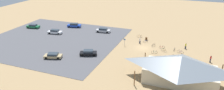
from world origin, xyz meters
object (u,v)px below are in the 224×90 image
(car_white_end_stall, at_px, (55,32))
(bicycle_red_lone_east, at_px, (162,47))
(bicycle_blue_by_bin, at_px, (146,41))
(car_black_aisle_side, at_px, (88,53))
(car_tan_inner_stall, at_px, (53,56))
(car_green_far_end, at_px, (33,26))
(bicycle_purple_edge_south, at_px, (180,52))
(bicycle_yellow_edge_north, at_px, (164,50))
(bicycle_orange_mid_cluster, at_px, (140,36))
(car_silver_mid_lot, at_px, (103,30))
(visitor_near_lot, at_px, (140,41))
(car_blue_near_entry, at_px, (74,25))
(bike_pavilion, at_px, (180,68))
(lot_sign, at_px, (124,41))
(bicycle_silver_back_row, at_px, (174,49))
(visitor_crossing_yard, at_px, (211,59))
(bicycle_green_lone_west, at_px, (174,57))
(trash_bin, at_px, (146,39))
(bicycle_teal_trailside, at_px, (154,52))
(bicycle_black_yard_center, at_px, (153,45))
(visitor_by_pavilion, at_px, (186,46))

(car_white_end_stall, bearing_deg, bicycle_red_lone_east, -179.63)
(bicycle_blue_by_bin, xyz_separation_m, car_black_aisle_side, (11.58, 14.36, 0.37))
(car_tan_inner_stall, bearing_deg, car_green_far_end, -40.48)
(bicycle_purple_edge_south, bearing_deg, bicycle_yellow_edge_north, 6.69)
(bicycle_orange_mid_cluster, xyz_separation_m, car_silver_mid_lot, (12.58, -0.57, 0.36))
(visitor_near_lot, bearing_deg, bicycle_blue_by_bin, -130.11)
(car_blue_near_entry, height_order, visitor_near_lot, visitor_near_lot)
(bike_pavilion, bearing_deg, bicycle_purple_edge_south, -86.64)
(bicycle_purple_edge_south, bearing_deg, car_white_end_stall, -2.08)
(lot_sign, relative_size, bicycle_red_lone_east, 1.46)
(bicycle_red_lone_east, bearing_deg, car_white_end_stall, 0.37)
(bicycle_silver_back_row, relative_size, car_green_far_end, 0.34)
(lot_sign, relative_size, visitor_crossing_yard, 1.22)
(bike_pavilion, distance_m, bicycle_green_lone_west, 11.48)
(bicycle_silver_back_row, bearing_deg, bike_pavilion, 98.79)
(trash_bin, xyz_separation_m, car_silver_mid_lot, (15.05, -2.11, 0.31))
(bike_pavilion, bearing_deg, bicycle_yellow_edge_north, -70.25)
(car_silver_mid_lot, bearing_deg, car_white_end_stall, 26.27)
(bicycle_purple_edge_south, height_order, bicycle_blue_by_bin, bicycle_purple_edge_south)
(bicycle_purple_edge_south, bearing_deg, bicycle_orange_mid_cluster, -31.62)
(bicycle_teal_trailside, bearing_deg, lot_sign, -13.80)
(lot_sign, xyz_separation_m, car_green_far_end, (35.18, -4.14, -0.68))
(bicycle_teal_trailside, relative_size, car_blue_near_entry, 0.32)
(bicycle_black_yard_center, height_order, visitor_near_lot, visitor_near_lot)
(lot_sign, relative_size, bicycle_teal_trailside, 1.36)
(bicycle_silver_back_row, bearing_deg, car_tan_inner_stall, 29.60)
(bike_pavilion, distance_m, bicycle_yellow_edge_north, 14.99)
(car_silver_mid_lot, relative_size, visitor_by_pavilion, 2.82)
(bicycle_orange_mid_cluster, bearing_deg, bicycle_silver_back_row, 149.64)
(car_tan_inner_stall, bearing_deg, bicycle_green_lone_west, -158.65)
(bicycle_blue_by_bin, height_order, visitor_near_lot, visitor_near_lot)
(bicycle_black_yard_center, height_order, car_blue_near_entry, car_blue_near_entry)
(car_green_far_end, bearing_deg, lot_sign, 173.29)
(bicycle_teal_trailside, distance_m, bicycle_red_lone_east, 4.35)
(bicycle_teal_trailside, distance_m, bicycle_yellow_edge_north, 2.90)
(bike_pavilion, height_order, bicycle_red_lone_east, bike_pavilion)
(car_silver_mid_lot, bearing_deg, car_tan_inner_stall, 80.76)
(bicycle_yellow_edge_north, relative_size, car_green_far_end, 0.30)
(car_black_aisle_side, relative_size, visitor_near_lot, 2.75)
(bicycle_orange_mid_cluster, distance_m, car_silver_mid_lot, 12.60)
(bicycle_blue_by_bin, relative_size, car_silver_mid_lot, 0.30)
(bicycle_black_yard_center, height_order, car_black_aisle_side, car_black_aisle_side)
(car_blue_near_entry, height_order, car_tan_inner_stall, car_blue_near_entry)
(bike_pavilion, height_order, bicycle_black_yard_center, bike_pavilion)
(bicycle_teal_trailside, distance_m, car_white_end_stall, 33.54)
(bicycle_orange_mid_cluster, height_order, car_silver_mid_lot, car_silver_mid_lot)
(bicycle_silver_back_row, distance_m, car_tan_inner_stall, 31.61)
(lot_sign, height_order, bicycle_green_lone_west, lot_sign)
(bicycle_black_yard_center, bearing_deg, bicycle_yellow_edge_north, 140.97)
(bicycle_silver_back_row, xyz_separation_m, car_black_aisle_side, (20.12, 11.00, 0.39))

